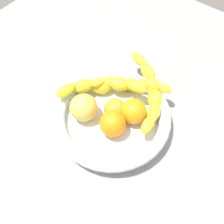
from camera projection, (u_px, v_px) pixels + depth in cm
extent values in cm
cube|color=gray|center=(112.00, 125.00, 66.23)|extent=(120.00, 120.00, 3.00)
cylinder|color=silver|center=(112.00, 120.00, 64.08)|extent=(27.26, 27.26, 2.06)
torus|color=silver|center=(112.00, 115.00, 61.95)|extent=(29.33, 29.33, 2.96)
ellipsoid|color=yellow|center=(148.00, 125.00, 57.89)|extent=(3.28, 5.73, 2.66)
ellipsoid|color=yellow|center=(154.00, 112.00, 60.59)|extent=(4.89, 6.22, 3.23)
ellipsoid|color=yellow|center=(155.00, 99.00, 63.45)|extent=(6.16, 6.64, 3.80)
ellipsoid|color=yellow|center=(153.00, 85.00, 65.75)|extent=(6.57, 6.52, 3.80)
ellipsoid|color=yellow|center=(147.00, 72.00, 67.37)|extent=(6.34, 5.56, 3.23)
ellipsoid|color=yellow|center=(139.00, 59.00, 68.80)|extent=(6.00, 4.17, 2.66)
ellipsoid|color=yellow|center=(165.00, 88.00, 62.94)|extent=(3.83, 2.26, 2.24)
ellipsoid|color=yellow|center=(154.00, 85.00, 64.48)|extent=(4.24, 3.30, 2.64)
ellipsoid|color=yellow|center=(142.00, 84.00, 65.77)|extent=(4.65, 4.20, 3.04)
ellipsoid|color=yellow|center=(131.00, 84.00, 66.79)|extent=(5.05, 4.92, 3.44)
ellipsoid|color=yellow|center=(120.00, 82.00, 66.10)|extent=(4.88, 4.81, 3.04)
ellipsoid|color=yellow|center=(109.00, 82.00, 65.13)|extent=(4.44, 4.63, 2.64)
ellipsoid|color=yellow|center=(98.00, 83.00, 63.88)|extent=(3.77, 4.42, 2.24)
ellipsoid|color=yellow|center=(136.00, 87.00, 62.17)|extent=(5.77, 3.05, 2.79)
ellipsoid|color=yellow|center=(119.00, 84.00, 64.46)|extent=(6.56, 5.38, 3.54)
ellipsoid|color=yellow|center=(101.00, 86.00, 65.96)|extent=(7.08, 6.94, 4.29)
ellipsoid|color=yellow|center=(83.00, 86.00, 64.14)|extent=(5.88, 6.66, 3.54)
ellipsoid|color=yellow|center=(66.00, 90.00, 61.56)|extent=(3.79, 6.07, 2.79)
sphere|color=orange|center=(115.00, 109.00, 61.36)|extent=(5.52, 5.52, 5.52)
sphere|color=orange|center=(134.00, 111.00, 60.55)|extent=(6.36, 6.36, 6.36)
sphere|color=orange|center=(113.00, 124.00, 58.67)|extent=(6.44, 6.44, 6.44)
sphere|color=#DBC34F|center=(84.00, 108.00, 60.79)|extent=(6.93, 6.93, 6.93)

